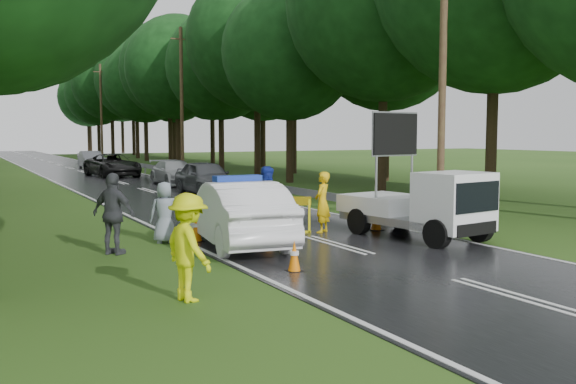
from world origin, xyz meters
TOP-DOWN VIEW (x-y plane):
  - ground at (0.00, 0.00)m, footprint 160.00×160.00m
  - road at (0.00, 30.00)m, footprint 7.00×140.00m
  - guardrail at (3.70, 29.67)m, footprint 0.12×60.06m
  - utility_pole_near at (5.20, 2.00)m, footprint 1.40×0.24m
  - utility_pole_mid at (5.20, 28.00)m, footprint 1.40×0.24m
  - utility_pole_far at (5.20, 54.00)m, footprint 1.40×0.24m
  - police_sedan at (-2.32, 1.11)m, footprint 2.45×5.26m
  - work_truck at (2.63, -0.27)m, footprint 2.53×4.59m
  - barrier at (-0.80, 2.57)m, footprint 2.41×1.12m
  - officer at (0.76, 2.00)m, footprint 0.78×0.74m
  - civilian at (-0.50, 3.00)m, footprint 1.12×0.98m
  - bystander_left at (-5.23, -3.50)m, footprint 0.93×1.33m
  - bystander_mid at (-5.41, 1.43)m, footprint 1.11×1.20m
  - bystander_right at (-3.83, 2.50)m, footprint 0.92×0.74m
  - queue_car_first at (2.00, 14.95)m, footprint 1.95×4.75m
  - queue_car_second at (2.39, 20.95)m, footprint 2.00×4.82m
  - queue_car_third at (0.81, 29.56)m, footprint 3.11×5.76m
  - queue_car_fourth at (1.44, 40.26)m, footprint 1.63×4.43m
  - cone_near_left at (-2.50, -2.30)m, footprint 0.32×0.32m
  - cone_center at (-1.00, 2.00)m, footprint 0.37×0.37m
  - cone_far at (0.19, 5.00)m, footprint 0.32×0.32m
  - cone_left_mid at (-3.05, 2.22)m, footprint 0.36×0.36m
  - cone_right at (2.40, 1.60)m, footprint 0.38×0.38m

SIDE VIEW (x-z plane):
  - ground at x=0.00m, z-range 0.00..0.00m
  - road at x=0.00m, z-range 0.00..0.02m
  - cone_far at x=0.19m, z-range -0.01..0.66m
  - cone_near_left at x=-2.50m, z-range -0.01..0.67m
  - cone_left_mid at x=-3.05m, z-range -0.01..0.75m
  - cone_center at x=-1.00m, z-range -0.01..0.78m
  - cone_right at x=2.40m, z-range -0.01..0.80m
  - guardrail at x=3.70m, z-range 0.20..0.90m
  - queue_car_second at x=2.39m, z-range 0.00..1.39m
  - queue_car_fourth at x=1.44m, z-range 0.00..1.45m
  - queue_car_third at x=0.81m, z-range 0.00..1.53m
  - queue_car_first at x=2.00m, z-range 0.00..1.61m
  - barrier at x=-0.80m, z-range 0.28..1.36m
  - bystander_right at x=-3.83m, z-range 0.00..1.64m
  - police_sedan at x=-2.32m, z-range -0.08..1.76m
  - officer at x=0.76m, z-range 0.00..1.80m
  - work_truck at x=2.63m, z-range -0.80..2.68m
  - bystander_left at x=-5.23m, z-range 0.00..1.89m
  - civilian at x=-0.50m, z-range 0.00..1.94m
  - bystander_mid at x=-5.41m, z-range 0.00..1.97m
  - utility_pole_near at x=5.20m, z-range 0.06..10.06m
  - utility_pole_mid at x=5.20m, z-range 0.06..10.06m
  - utility_pole_far at x=5.20m, z-range 0.06..10.06m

